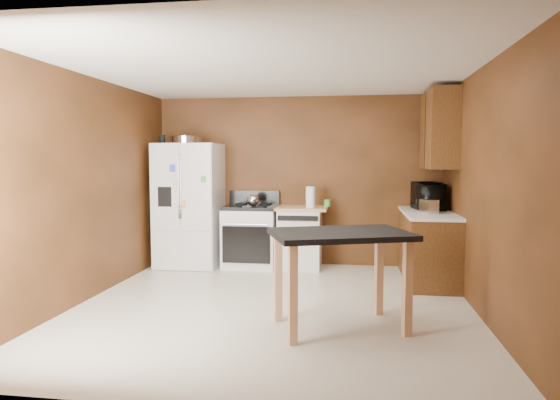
% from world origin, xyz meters
% --- Properties ---
extents(floor, '(4.50, 4.50, 0.00)m').
position_xyz_m(floor, '(0.00, 0.00, 0.00)').
color(floor, beige).
rests_on(floor, ground).
extents(ceiling, '(4.50, 4.50, 0.00)m').
position_xyz_m(ceiling, '(0.00, 0.00, 2.50)').
color(ceiling, white).
rests_on(ceiling, ground).
extents(wall_back, '(4.20, 0.00, 4.20)m').
position_xyz_m(wall_back, '(0.00, 2.25, 1.25)').
color(wall_back, brown).
rests_on(wall_back, ground).
extents(wall_front, '(4.20, 0.00, 4.20)m').
position_xyz_m(wall_front, '(0.00, -2.25, 1.25)').
color(wall_front, brown).
rests_on(wall_front, ground).
extents(wall_left, '(0.00, 4.50, 4.50)m').
position_xyz_m(wall_left, '(-2.10, 0.00, 1.25)').
color(wall_left, brown).
rests_on(wall_left, ground).
extents(wall_right, '(0.00, 4.50, 4.50)m').
position_xyz_m(wall_right, '(2.10, 0.00, 1.25)').
color(wall_right, brown).
rests_on(wall_right, ground).
extents(roasting_pan, '(0.44, 0.44, 0.11)m').
position_xyz_m(roasting_pan, '(-1.58, 1.88, 1.85)').
color(roasting_pan, silver).
rests_on(roasting_pan, refrigerator).
extents(pen_cup, '(0.09, 0.09, 0.13)m').
position_xyz_m(pen_cup, '(-1.93, 1.82, 1.86)').
color(pen_cup, black).
rests_on(pen_cup, refrigerator).
extents(kettle, '(0.17, 0.17, 0.17)m').
position_xyz_m(kettle, '(-0.59, 1.82, 0.99)').
color(kettle, silver).
rests_on(kettle, gas_range).
extents(paper_towel, '(0.15, 0.15, 0.30)m').
position_xyz_m(paper_towel, '(0.24, 1.81, 1.04)').
color(paper_towel, white).
rests_on(paper_towel, dishwasher).
extents(green_canister, '(0.11, 0.11, 0.10)m').
position_xyz_m(green_canister, '(0.46, 2.04, 0.94)').
color(green_canister, green).
rests_on(green_canister, dishwasher).
extents(toaster, '(0.22, 0.27, 0.17)m').
position_xyz_m(toaster, '(1.77, 1.24, 0.99)').
color(toaster, silver).
rests_on(toaster, right_cabinets).
extents(microwave, '(0.48, 0.64, 0.33)m').
position_xyz_m(microwave, '(1.83, 1.73, 1.07)').
color(microwave, black).
rests_on(microwave, right_cabinets).
extents(refrigerator, '(0.90, 0.80, 1.80)m').
position_xyz_m(refrigerator, '(-1.55, 1.86, 0.90)').
color(refrigerator, white).
rests_on(refrigerator, ground).
extents(gas_range, '(0.76, 0.68, 1.10)m').
position_xyz_m(gas_range, '(-0.64, 1.92, 0.46)').
color(gas_range, white).
rests_on(gas_range, ground).
extents(dishwasher, '(0.78, 0.63, 0.89)m').
position_xyz_m(dishwasher, '(0.08, 1.95, 0.45)').
color(dishwasher, white).
rests_on(dishwasher, ground).
extents(right_cabinets, '(0.63, 1.58, 2.45)m').
position_xyz_m(right_cabinets, '(1.84, 1.48, 0.91)').
color(right_cabinets, brown).
rests_on(right_cabinets, ground).
extents(island, '(1.43, 1.19, 0.91)m').
position_xyz_m(island, '(0.72, -0.59, 0.77)').
color(island, black).
rests_on(island, ground).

